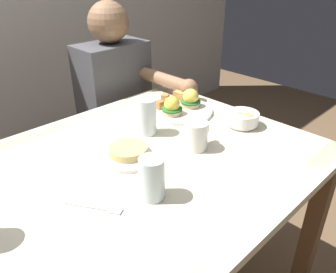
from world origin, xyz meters
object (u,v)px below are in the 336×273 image
(fruit_bowl, at_px, (243,119))
(side_plate, at_px, (129,153))
(water_glass_far, at_px, (152,181))
(diner_person, at_px, (119,103))
(fork, at_px, (97,208))
(coffee_mug, at_px, (196,134))
(water_glass_near, at_px, (147,119))
(eggs_benedict_plate, at_px, (180,106))
(dining_table, at_px, (134,192))

(fruit_bowl, distance_m, side_plate, 0.47)
(water_glass_far, xyz_separation_m, diner_person, (0.45, 0.76, -0.14))
(fork, bearing_deg, fruit_bowl, 1.06)
(fruit_bowl, relative_size, diner_person, 0.11)
(coffee_mug, relative_size, diner_person, 0.10)
(fork, relative_size, diner_person, 0.12)
(coffee_mug, bearing_deg, diner_person, 75.25)
(fork, xyz_separation_m, water_glass_near, (0.37, 0.22, 0.05))
(eggs_benedict_plate, xyz_separation_m, diner_person, (0.00, 0.43, -0.11))
(fruit_bowl, xyz_separation_m, coffee_mug, (-0.25, 0.01, 0.02))
(dining_table, bearing_deg, coffee_mug, -17.52)
(diner_person, bearing_deg, fork, -130.14)
(fork, bearing_deg, dining_table, 26.61)
(dining_table, height_order, fruit_bowl, fruit_bowl)
(eggs_benedict_plate, bearing_deg, fruit_bowl, -73.70)
(dining_table, relative_size, eggs_benedict_plate, 4.44)
(eggs_benedict_plate, bearing_deg, fork, -155.51)
(fruit_bowl, height_order, water_glass_near, water_glass_near)
(fork, distance_m, water_glass_near, 0.43)
(dining_table, distance_m, coffee_mug, 0.28)
(water_glass_near, xyz_separation_m, water_glass_far, (-0.23, -0.28, -0.00))
(eggs_benedict_plate, height_order, side_plate, eggs_benedict_plate)
(coffee_mug, xyz_separation_m, water_glass_near, (-0.05, 0.19, 0.01))
(side_plate, bearing_deg, dining_table, -117.17)
(water_glass_near, distance_m, diner_person, 0.54)
(eggs_benedict_plate, relative_size, water_glass_far, 2.27)
(eggs_benedict_plate, relative_size, coffee_mug, 2.42)
(side_plate, distance_m, diner_person, 0.68)
(water_glass_far, bearing_deg, dining_table, 69.69)
(water_glass_near, xyz_separation_m, side_plate, (-0.15, -0.08, -0.04))
(side_plate, bearing_deg, eggs_benedict_plate, 18.83)
(fork, height_order, water_glass_near, water_glass_near)
(fruit_bowl, xyz_separation_m, fork, (-0.66, -0.01, -0.03))
(eggs_benedict_plate, height_order, fruit_bowl, eggs_benedict_plate)
(coffee_mug, bearing_deg, dining_table, 162.48)
(coffee_mug, xyz_separation_m, side_plate, (-0.20, 0.11, -0.04))
(eggs_benedict_plate, height_order, water_glass_near, water_glass_near)
(eggs_benedict_plate, xyz_separation_m, water_glass_near, (-0.22, -0.05, 0.03))
(water_glass_far, bearing_deg, diner_person, 59.10)
(diner_person, bearing_deg, water_glass_near, -114.97)
(fork, height_order, side_plate, side_plate)
(eggs_benedict_plate, bearing_deg, dining_table, -156.56)
(eggs_benedict_plate, xyz_separation_m, fruit_bowl, (0.07, -0.26, 0.00))
(dining_table, xyz_separation_m, diner_person, (0.40, 0.60, 0.02))
(dining_table, bearing_deg, diner_person, 56.61)
(fork, relative_size, water_glass_near, 1.07)
(diner_person, bearing_deg, eggs_benedict_plate, -90.08)
(fork, bearing_deg, eggs_benedict_plate, 24.49)
(coffee_mug, bearing_deg, fork, -176.29)
(fruit_bowl, bearing_deg, coffee_mug, 176.69)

